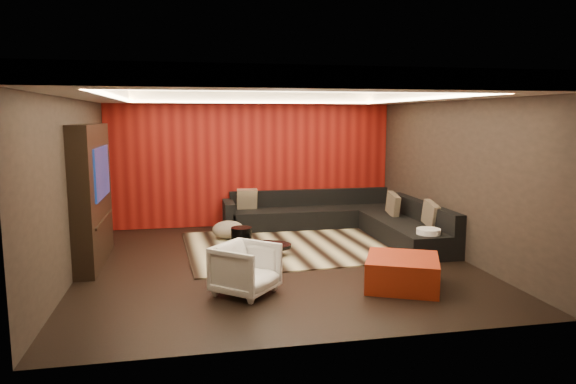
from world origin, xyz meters
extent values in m
cube|color=black|center=(0.00, 0.00, -0.01)|extent=(6.00, 6.00, 0.02)
cube|color=silver|center=(0.00, 0.00, 2.81)|extent=(6.00, 6.00, 0.02)
cube|color=black|center=(0.00, 3.01, 1.40)|extent=(6.00, 0.02, 2.80)
cube|color=black|center=(-3.01, 0.00, 1.40)|extent=(0.02, 6.00, 2.80)
cube|color=black|center=(3.01, 0.00, 1.40)|extent=(0.02, 6.00, 2.80)
cube|color=#6B0C0A|center=(0.00, 2.97, 1.40)|extent=(5.98, 0.05, 2.78)
cube|color=silver|center=(0.00, 2.70, 2.69)|extent=(6.00, 0.60, 0.22)
cube|color=silver|center=(0.00, -2.70, 2.69)|extent=(6.00, 0.60, 0.22)
cube|color=silver|center=(-2.70, 0.00, 2.69)|extent=(0.60, 4.80, 0.22)
cube|color=silver|center=(2.70, 0.00, 2.69)|extent=(0.60, 4.80, 0.22)
cube|color=#FFD899|center=(0.00, 2.36, 2.60)|extent=(4.80, 0.08, 0.04)
cube|color=#FFD899|center=(0.00, -2.36, 2.60)|extent=(4.80, 0.08, 0.04)
cube|color=#FFD899|center=(-2.36, 0.00, 2.60)|extent=(0.08, 4.80, 0.04)
cube|color=#FFD899|center=(2.36, 0.00, 2.60)|extent=(0.08, 4.80, 0.04)
cube|color=black|center=(-2.85, 0.60, 1.10)|extent=(0.30, 2.00, 2.20)
cube|color=black|center=(-2.69, 0.60, 1.45)|extent=(0.04, 1.30, 0.80)
cube|color=black|center=(-2.69, 0.60, 0.70)|extent=(0.04, 1.60, 0.04)
cube|color=beige|center=(0.59, 0.99, 0.01)|extent=(4.18, 3.25, 0.02)
cylinder|color=black|center=(-0.26, 0.40, 0.12)|extent=(1.27, 1.27, 0.19)
cylinder|color=black|center=(-0.49, 0.73, 0.23)|extent=(0.43, 0.43, 0.42)
ellipsoid|color=beige|center=(-0.63, 1.76, 0.19)|extent=(0.76, 0.76, 0.33)
cylinder|color=white|center=(2.50, -0.19, 0.25)|extent=(0.50, 0.50, 0.49)
cube|color=#A53015|center=(1.47, -1.50, 0.21)|extent=(1.26, 1.26, 0.42)
imported|color=silver|center=(-0.66, -1.34, 0.33)|extent=(1.02, 1.02, 0.67)
cube|color=black|center=(1.25, 2.55, 0.20)|extent=(3.50, 0.90, 0.40)
cube|color=black|center=(1.25, 2.90, 0.57)|extent=(3.50, 0.20, 0.35)
cube|color=black|center=(2.55, 0.80, 0.20)|extent=(0.90, 2.60, 0.40)
cube|color=black|center=(2.90, 0.80, 0.57)|extent=(0.20, 2.60, 0.35)
cube|color=black|center=(-0.55, 2.55, 0.30)|extent=(0.20, 0.90, 0.60)
cube|color=tan|center=(2.80, 0.34, 0.62)|extent=(0.12, 0.50, 0.50)
cube|color=tan|center=(-0.16, 2.67, 0.62)|extent=(0.42, 0.20, 0.44)
cube|color=tan|center=(2.56, 1.43, 0.62)|extent=(0.12, 0.50, 0.50)
camera|label=1|loc=(-1.39, -7.83, 2.31)|focal=32.00mm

